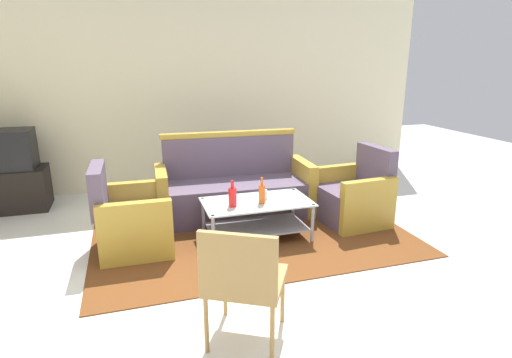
# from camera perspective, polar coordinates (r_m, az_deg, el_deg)

# --- Properties ---
(ground_plane) EXTENTS (14.00, 14.00, 0.00)m
(ground_plane) POSITION_cam_1_polar(r_m,az_deg,el_deg) (3.70, 4.32, -13.05)
(ground_plane) COLOR white
(wall_back) EXTENTS (6.52, 0.12, 2.80)m
(wall_back) POSITION_cam_1_polar(r_m,az_deg,el_deg) (6.19, -6.04, 12.28)
(wall_back) COLOR beige
(wall_back) RESTS_ON ground
(rug) EXTENTS (3.26, 2.09, 0.01)m
(rug) POSITION_cam_1_polar(r_m,az_deg,el_deg) (4.46, -0.48, -7.65)
(rug) COLOR brown
(rug) RESTS_ON ground
(couch) EXTENTS (1.83, 0.81, 0.96)m
(couch) POSITION_cam_1_polar(r_m,az_deg,el_deg) (4.93, -3.00, -1.48)
(couch) COLOR #5B4C60
(couch) RESTS_ON rug
(armchair_left) EXTENTS (0.71, 0.77, 0.85)m
(armchair_left) POSITION_cam_1_polar(r_m,az_deg,el_deg) (4.23, -16.70, -5.61)
(armchair_left) COLOR #5B4C60
(armchair_left) RESTS_ON rug
(armchair_right) EXTENTS (0.75, 0.80, 0.85)m
(armchair_right) POSITION_cam_1_polar(r_m,az_deg,el_deg) (4.86, 13.22, -2.49)
(armchair_right) COLOR #5B4C60
(armchair_right) RESTS_ON rug
(coffee_table) EXTENTS (1.10, 0.60, 0.40)m
(coffee_table) POSITION_cam_1_polar(r_m,az_deg,el_deg) (4.29, 0.10, -4.82)
(coffee_table) COLOR silver
(coffee_table) RESTS_ON rug
(bottle_orange) EXTENTS (0.07, 0.07, 0.27)m
(bottle_orange) POSITION_cam_1_polar(r_m,az_deg,el_deg) (4.15, 0.81, -2.01)
(bottle_orange) COLOR #D85919
(bottle_orange) RESTS_ON coffee_table
(bottle_red) EXTENTS (0.08, 0.08, 0.27)m
(bottle_red) POSITION_cam_1_polar(r_m,az_deg,el_deg) (4.07, -3.24, -2.42)
(bottle_red) COLOR red
(bottle_red) RESTS_ON coffee_table
(cup) EXTENTS (0.08, 0.08, 0.10)m
(cup) POSITION_cam_1_polar(r_m,az_deg,el_deg) (4.28, 1.00, -2.15)
(cup) COLOR silver
(cup) RESTS_ON coffee_table
(tv_stand) EXTENTS (0.80, 0.50, 0.52)m
(tv_stand) POSITION_cam_1_polar(r_m,az_deg,el_deg) (5.93, -30.37, -1.25)
(tv_stand) COLOR black
(tv_stand) RESTS_ON ground
(television) EXTENTS (0.61, 0.46, 0.48)m
(television) POSITION_cam_1_polar(r_m,az_deg,el_deg) (5.82, -31.05, 3.47)
(television) COLOR black
(television) RESTS_ON tv_stand
(wicker_chair) EXTENTS (0.65, 0.65, 0.84)m
(wicker_chair) POSITION_cam_1_polar(r_m,az_deg,el_deg) (2.66, -1.81, -13.29)
(wicker_chair) COLOR #AD844C
(wicker_chair) RESTS_ON ground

